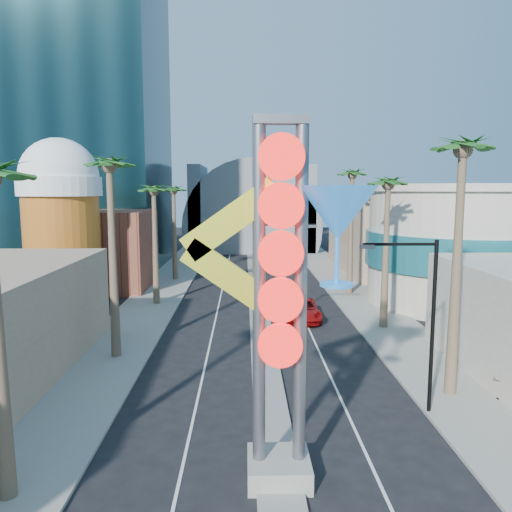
{
  "coord_description": "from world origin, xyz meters",
  "views": [
    {
      "loc": [
        -1.17,
        -13.41,
        10.18
      ],
      "look_at": [
        -0.38,
        21.82,
        5.44
      ],
      "focal_mm": 35.0,
      "sensor_mm": 36.0,
      "label": 1
    }
  ],
  "objects": [
    {
      "name": "pedestrian_b",
      "position": [
        11.2,
        9.15,
        1.12
      ],
      "size": [
        1.01,
        0.81,
        1.95
      ],
      "primitive_type": "imported",
      "rotation": [
        0.0,
        0.0,
        3.06
      ],
      "color": "gray",
      "rests_on": "sidewalk_east"
    },
    {
      "name": "palm_7",
      "position": [
        9.0,
        34.0,
        10.82
      ],
      "size": [
        2.4,
        2.4,
        12.7
      ],
      "color": "brown",
      "rests_on": "ground"
    },
    {
      "name": "palm_5",
      "position": [
        9.0,
        10.0,
        11.27
      ],
      "size": [
        2.4,
        2.4,
        13.2
      ],
      "color": "brown",
      "rests_on": "ground"
    },
    {
      "name": "neon_sign",
      "position": [
        0.82,
        2.96,
        7.31
      ],
      "size": [
        6.53,
        2.6,
        12.55
      ],
      "color": "gray",
      "rests_on": "ground"
    },
    {
      "name": "sidewalk_east",
      "position": [
        9.5,
        35.0,
        0.07
      ],
      "size": [
        5.0,
        100.0,
        0.15
      ],
      "primitive_type": "cube",
      "color": "gray",
      "rests_on": "ground"
    },
    {
      "name": "brick_filler_west",
      "position": [
        -16.0,
        38.0,
        4.0
      ],
      "size": [
        10.0,
        10.0,
        8.0
      ],
      "primitive_type": "cube",
      "color": "brown",
      "rests_on": "ground"
    },
    {
      "name": "palm_3",
      "position": [
        -9.0,
        42.0,
        9.48
      ],
      "size": [
        2.4,
        2.4,
        11.2
      ],
      "color": "brown",
      "rests_on": "ground"
    },
    {
      "name": "filler_east",
      "position": [
        16.0,
        48.0,
        5.0
      ],
      "size": [
        10.0,
        20.0,
        10.0
      ],
      "primitive_type": "cube",
      "color": "tan",
      "rests_on": "ground"
    },
    {
      "name": "palm_2",
      "position": [
        -9.0,
        30.0,
        9.48
      ],
      "size": [
        2.4,
        2.4,
        11.2
      ],
      "color": "brown",
      "rests_on": "ground"
    },
    {
      "name": "streetlight_0",
      "position": [
        0.55,
        20.0,
        4.88
      ],
      "size": [
        3.79,
        0.25,
        8.0
      ],
      "color": "black",
      "rests_on": "ground"
    },
    {
      "name": "beer_mug",
      "position": [
        -17.0,
        30.0,
        7.84
      ],
      "size": [
        7.0,
        7.0,
        14.5
      ],
      "color": "#B35617",
      "rests_on": "ground"
    },
    {
      "name": "turquoise_building",
      "position": [
        18.0,
        30.0,
        5.25
      ],
      "size": [
        16.6,
        16.6,
        10.6
      ],
      "color": "#B5AB99",
      "rests_on": "ground"
    },
    {
      "name": "sidewalk_west",
      "position": [
        -9.5,
        35.0,
        0.07
      ],
      "size": [
        5.0,
        100.0,
        0.15
      ],
      "primitive_type": "cube",
      "color": "gray",
      "rests_on": "ground"
    },
    {
      "name": "streetlight_2",
      "position": [
        6.72,
        8.0,
        4.83
      ],
      "size": [
        3.45,
        0.25,
        8.0
      ],
      "color": "black",
      "rests_on": "ground"
    },
    {
      "name": "palm_6",
      "position": [
        9.0,
        22.0,
        9.93
      ],
      "size": [
        2.4,
        2.4,
        11.7
      ],
      "color": "brown",
      "rests_on": "ground"
    },
    {
      "name": "red_pickup",
      "position": [
        3.26,
        24.67,
        0.81
      ],
      "size": [
        2.71,
        5.84,
        1.62
      ],
      "primitive_type": "imported",
      "rotation": [
        0.0,
        0.0,
        -0.0
      ],
      "color": "#AA0D0D",
      "rests_on": "ground"
    },
    {
      "name": "streetlight_1",
      "position": [
        -0.55,
        44.0,
        4.88
      ],
      "size": [
        3.79,
        0.25,
        8.0
      ],
      "color": "black",
      "rests_on": "ground"
    },
    {
      "name": "palm_1",
      "position": [
        -9.0,
        16.0,
        10.82
      ],
      "size": [
        2.4,
        2.4,
        12.7
      ],
      "color": "brown",
      "rests_on": "ground"
    },
    {
      "name": "median",
      "position": [
        0.0,
        38.0,
        0.07
      ],
      "size": [
        1.6,
        84.0,
        0.15
      ],
      "primitive_type": "cube",
      "color": "gray",
      "rests_on": "ground"
    },
    {
      "name": "canopy",
      "position": [
        0.0,
        72.0,
        4.31
      ],
      "size": [
        22.0,
        16.0,
        22.0
      ],
      "color": "slate",
      "rests_on": "ground"
    },
    {
      "name": "hotel_tower",
      "position": [
        -22.0,
        52.0,
        25.0
      ],
      "size": [
        20.0,
        20.0,
        50.0
      ],
      "primitive_type": "cube",
      "color": "black",
      "rests_on": "ground"
    }
  ]
}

